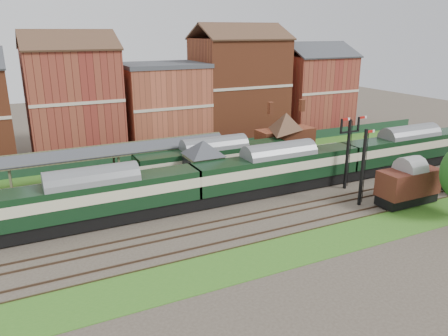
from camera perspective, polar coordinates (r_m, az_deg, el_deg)
name	(u,v)px	position (r m, az deg, el deg)	size (l,w,h in m)	color
ground	(242,198)	(47.03, 2.33, -3.96)	(160.00, 160.00, 0.00)	#473D33
grass_back	(187,160)	(60.77, -4.90, 1.06)	(90.00, 4.50, 0.06)	#2D6619
grass_front	(310,245)	(37.88, 11.16, -9.84)	(90.00, 5.00, 0.06)	#2D6619
fence	(181,152)	(62.37, -5.60, 2.16)	(90.00, 0.12, 1.50)	#193823
platform	(167,175)	(53.39, -7.43, -0.86)	(55.00, 3.40, 1.00)	#2D2D2D
signal_box	(204,166)	(47.47, -2.69, 0.33)	(5.40, 5.40, 6.00)	#58684A
brick_hut	(266,173)	(51.64, 5.49, -0.62)	(3.20, 2.64, 2.94)	maroon
station_building	(285,133)	(59.86, 8.03, 4.58)	(8.10, 8.10, 5.90)	brown
canopy	(115,148)	(50.73, -14.02, 2.59)	(26.00, 3.89, 4.08)	#4D5032
semaphore_bracket	(348,149)	(50.40, 15.91, 2.39)	(3.60, 0.25, 8.18)	black
semaphore_siding	(363,166)	(46.05, 17.69, 0.20)	(1.23, 0.25, 8.00)	black
town_backdrop	(162,101)	(67.47, -8.05, 8.68)	(69.00, 10.00, 16.00)	brown
dmu_train	(278,169)	(48.37, 7.11, -0.12)	(59.68, 3.13, 4.58)	black
platform_railcar	(214,160)	(51.59, -1.29, 1.02)	(18.98, 2.99, 4.37)	black
goods_van_a	(408,184)	(48.48, 22.92, -1.92)	(6.50, 2.82, 3.94)	black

